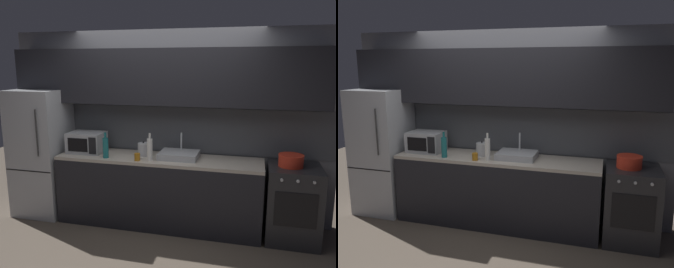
% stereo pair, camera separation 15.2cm
% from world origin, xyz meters
% --- Properties ---
extents(ground_plane, '(10.00, 10.00, 0.00)m').
position_xyz_m(ground_plane, '(0.00, 0.00, 0.00)').
color(ground_plane, '#4C4238').
extents(back_wall, '(4.34, 0.44, 2.50)m').
position_xyz_m(back_wall, '(0.00, 1.20, 1.55)').
color(back_wall, slate).
rests_on(back_wall, ground).
extents(counter_run, '(2.60, 0.60, 0.90)m').
position_xyz_m(counter_run, '(0.00, 0.90, 0.45)').
color(counter_run, black).
rests_on(counter_run, ground).
extents(refrigerator, '(0.68, 0.69, 1.72)m').
position_xyz_m(refrigerator, '(-1.68, 0.90, 0.86)').
color(refrigerator, '#ADAFB5').
rests_on(refrigerator, ground).
extents(oven_range, '(0.60, 0.62, 0.90)m').
position_xyz_m(oven_range, '(1.64, 0.90, 0.45)').
color(oven_range, '#232326').
rests_on(oven_range, ground).
extents(microwave, '(0.46, 0.35, 0.27)m').
position_xyz_m(microwave, '(-1.00, 0.92, 1.04)').
color(microwave, '#A8AAAF').
rests_on(microwave, counter_run).
extents(sink_basin, '(0.48, 0.38, 0.30)m').
position_xyz_m(sink_basin, '(0.26, 0.93, 0.94)').
color(sink_basin, '#ADAFB5').
rests_on(sink_basin, counter_run).
extents(kettle, '(0.18, 0.15, 0.19)m').
position_xyz_m(kettle, '(-0.20, 0.92, 0.98)').
color(kettle, '#B7BABF').
rests_on(kettle, counter_run).
extents(wine_bottle_white, '(0.07, 0.07, 0.34)m').
position_xyz_m(wine_bottle_white, '(-0.06, 0.74, 1.04)').
color(wine_bottle_white, silver).
rests_on(wine_bottle_white, counter_run).
extents(wine_bottle_teal, '(0.07, 0.07, 0.32)m').
position_xyz_m(wine_bottle_teal, '(-0.64, 0.72, 1.03)').
color(wine_bottle_teal, '#19666B').
rests_on(wine_bottle_teal, counter_run).
extents(mug_amber, '(0.07, 0.07, 0.09)m').
position_xyz_m(mug_amber, '(-0.21, 0.69, 0.95)').
color(mug_amber, '#B27019').
rests_on(mug_amber, counter_run).
extents(cooking_pot, '(0.28, 0.28, 0.14)m').
position_xyz_m(cooking_pot, '(1.59, 0.90, 0.97)').
color(cooking_pot, red).
rests_on(cooking_pot, oven_range).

